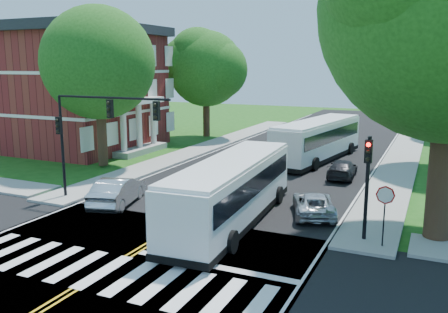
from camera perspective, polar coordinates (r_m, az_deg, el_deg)
The scene contains 21 objects.
ground at distance 18.65m, azimuth -13.35°, elevation -12.79°, with size 140.00×140.00×0.00m, color #184C13.
road at distance 33.95m, azimuth 5.49°, elevation -1.67°, with size 14.00×96.00×0.01m, color black.
cross_road at distance 18.65m, azimuth -13.35°, elevation -12.77°, with size 60.00×12.00×0.01m, color black.
center_line at distance 37.67m, azimuth 7.48°, elevation -0.43°, with size 0.36×70.00×0.01m, color gold.
edge_line_w at distance 40.13m, azimuth -1.84°, elevation 0.36°, with size 0.12×70.00×0.01m, color silver.
edge_line_e at distance 36.33m, azimuth 17.78°, elevation -1.30°, with size 0.12×70.00×0.01m, color silver.
crosswalk at distance 18.29m, azimuth -14.34°, elevation -13.27°, with size 12.60×3.00×0.01m, color silver.
stop_bar at distance 18.17m, azimuth -1.14°, elevation -13.07°, with size 6.60×0.40×0.01m, color silver.
sidewalk_nw at distance 43.42m, azimuth -1.86°, elevation 1.26°, with size 2.60×40.00×0.15m, color gray.
sidewalk_ne at distance 39.13m, azimuth 20.50°, elevation -0.53°, with size 2.60×40.00×0.15m, color gray.
tree_west_near at distance 35.22m, azimuth -14.87°, elevation 10.81°, with size 8.00×8.00×11.40m.
tree_west_far at distance 48.48m, azimuth -2.17°, elevation 10.49°, with size 7.60×7.60×10.67m.
brick_building at distance 46.71m, azimuth -20.11°, elevation 7.88°, with size 20.00×13.00×10.80m.
signal_nw at distance 25.97m, azimuth -15.38°, elevation 3.87°, with size 7.15×0.46×5.66m.
signal_ne at distance 20.44m, azimuth 16.87°, elevation -2.09°, with size 0.30×0.46×4.40m.
stop_sign at distance 20.14m, azimuth 18.80°, elevation -5.14°, with size 0.76×0.08×2.53m.
bus_lead at distance 22.44m, azimuth 0.99°, elevation -4.00°, with size 3.37×11.91×3.05m.
bus_follow at distance 37.86m, azimuth 11.25°, elevation 2.05°, with size 4.50×12.42×3.15m.
hatchback at distance 26.02m, azimuth -12.67°, elevation -4.09°, with size 1.61×4.62×1.52m, color silver.
suv at distance 24.17m, azimuth 10.72°, elevation -5.62°, with size 1.93×4.18×1.16m, color silver.
dark_sedan at distance 32.46m, azimuth 14.06°, elevation -1.45°, with size 1.68×4.12×1.20m, color black.
Camera 1 is at (10.68, -13.36, 7.43)m, focal length 38.00 mm.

